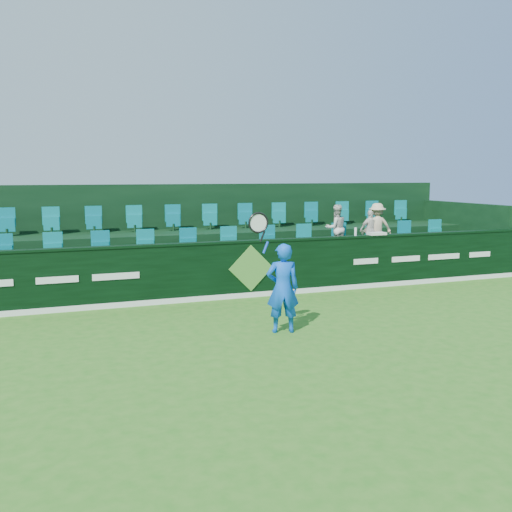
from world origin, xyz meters
name	(u,v)px	position (x,y,z in m)	size (l,w,h in m)	color
ground	(327,342)	(0.00, 0.00, 0.00)	(60.00, 60.00, 0.00)	#286E1A
sponsor_hoarding	(249,269)	(0.00, 4.00, 0.67)	(16.00, 0.25, 1.35)	black
stand_tier_front	(235,272)	(0.00, 5.10, 0.40)	(16.00, 2.00, 0.80)	black
stand_tier_back	(214,253)	(0.00, 7.00, 0.65)	(16.00, 1.80, 1.30)	black
stand_rear	(210,232)	(0.00, 7.44, 1.22)	(16.00, 4.10, 2.60)	black
seat_row_front	(230,244)	(0.00, 5.50, 1.10)	(13.50, 0.50, 0.60)	#0A7F84
seat_row_back	(211,219)	(0.00, 7.30, 1.60)	(13.50, 0.50, 0.60)	#0A7F84
tennis_player	(282,287)	(-0.47, 0.88, 0.84)	(1.10, 0.52, 2.29)	blue
spectator_left	(336,228)	(2.89, 5.12, 1.44)	(0.62, 0.48, 1.28)	beige
spectator_middle	(371,230)	(3.97, 5.12, 1.35)	(0.65, 0.27, 1.11)	silver
spectator_right	(377,226)	(4.17, 5.12, 1.45)	(0.84, 0.48, 1.29)	#CBB78F
towel	(377,234)	(3.46, 4.00, 1.38)	(0.44, 0.29, 0.07)	silver
drinks_bottle	(356,232)	(2.84, 4.00, 1.45)	(0.07, 0.07, 0.21)	silver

